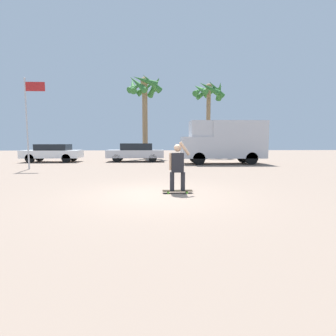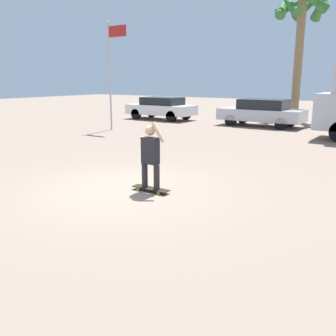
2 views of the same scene
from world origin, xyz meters
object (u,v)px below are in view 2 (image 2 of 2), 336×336
Objects in this scene: palm_tree_center_background at (302,13)px; flagpole at (111,67)px; parked_car_silver at (262,112)px; parked_car_white at (161,108)px; skateboard at (151,189)px; person_skateboarder at (150,153)px.

flagpole is at bearing -122.95° from palm_tree_center_background.
parked_car_white is at bearing -177.84° from parked_car_silver.
flagpole is at bearing 136.83° from skateboard.
palm_tree_center_background is (7.20, 4.34, 5.58)m from parked_car_white.
palm_tree_center_background reaches higher than flagpole.
palm_tree_center_background reaches higher than skateboard.
parked_car_silver is 1.03× the size of parked_car_white.
parked_car_white reaches higher than skateboard.
person_skateboarder reaches higher than skateboard.
parked_car_silver is at bearing 2.16° from parked_car_white.
person_skateboarder is at bearing -55.61° from parked_car_white.
person_skateboarder is 11.28m from flagpole.
palm_tree_center_background is (-1.71, 17.37, 6.27)m from skateboard.
skateboard is at bearing -84.37° from palm_tree_center_background.
parked_car_silver is (-2.33, 13.27, -0.13)m from person_skateboarder.
skateboard is at bearing 0.00° from person_skateboarder.
skateboard is 0.84m from person_skateboarder.
skateboard is 18.55m from palm_tree_center_background.
parked_car_silver is 8.42m from flagpole.
palm_tree_center_background is (0.62, 4.10, 5.56)m from parked_car_silver.
flagpole is (-5.73, -5.71, 2.34)m from parked_car_silver.
parked_car_silver reaches higher than skateboard.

